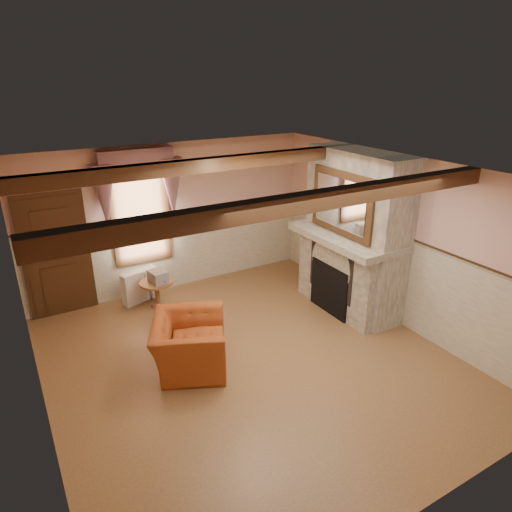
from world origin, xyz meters
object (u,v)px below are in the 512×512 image
bowl (354,234)px  mantel_clock (319,216)px  armchair (189,344)px  radiator (140,286)px  side_table (158,296)px  oil_lamp (334,220)px

bowl → mantel_clock: 0.97m
armchair → radiator: 2.37m
side_table → mantel_clock: mantel_clock is taller
side_table → mantel_clock: size_ratio=2.42×
radiator → mantel_clock: bearing=-40.7°
side_table → bowl: bearing=-31.3°
armchair → radiator: (0.00, 2.37, -0.07)m
radiator → side_table: bearing=-90.2°
oil_lamp → mantel_clock: bearing=90.0°
side_table → radiator: radiator is taller
side_table → bowl: (2.89, -1.76, 1.18)m
oil_lamp → bowl: bearing=-90.0°
armchair → radiator: size_ratio=1.64×
bowl → mantel_clock: mantel_clock is taller
side_table → oil_lamp: 3.39m
bowl → mantel_clock: size_ratio=1.33×
mantel_clock → radiator: bearing=157.0°
armchair → bowl: bearing=-63.1°
side_table → mantel_clock: bearing=-15.3°
mantel_clock → oil_lamp: (0.00, -0.42, 0.04)m
oil_lamp → armchair: bearing=-167.9°
radiator → bowl: bearing=-54.2°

